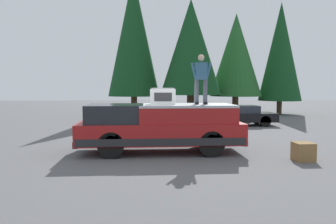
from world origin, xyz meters
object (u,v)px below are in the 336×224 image
at_px(wooden_crate, 303,152).
at_px(parked_car_black, 240,116).
at_px(compressor_unit, 163,96).
at_px(pickup_truck, 161,127).
at_px(person_on_truck_bed, 201,78).

bearing_deg(wooden_crate, parked_car_black, -4.72).
bearing_deg(parked_car_black, compressor_unit, 146.98).
height_order(compressor_unit, parked_car_black, compressor_unit).
bearing_deg(parked_car_black, pickup_truck, 146.83).
distance_m(compressor_unit, person_on_truck_bed, 1.46).
relative_size(parked_car_black, wooden_crate, 7.32).
bearing_deg(pickup_truck, compressor_unit, -47.10).
bearing_deg(person_on_truck_bed, parked_car_black, -25.29).
distance_m(compressor_unit, parked_car_black, 9.19).
relative_size(pickup_truck, wooden_crate, 9.89).
distance_m(pickup_truck, compressor_unit, 1.06).
distance_m(pickup_truck, wooden_crate, 4.60).
bearing_deg(person_on_truck_bed, wooden_crate, -119.82).
relative_size(compressor_unit, person_on_truck_bed, 0.50).
bearing_deg(pickup_truck, wooden_crate, -111.30).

